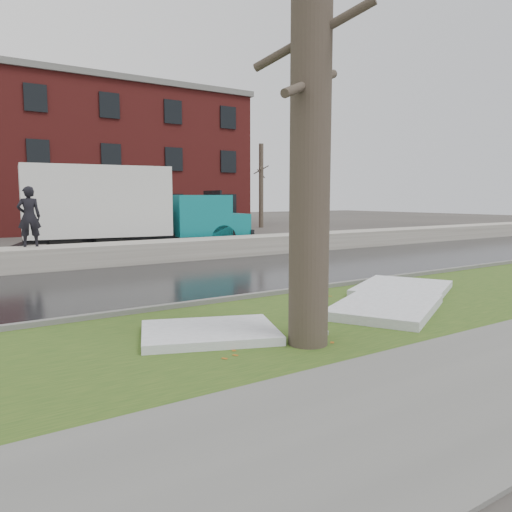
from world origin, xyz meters
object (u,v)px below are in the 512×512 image
tree (311,89)px  worker (29,217)px  box_truck (125,208)px  fire_hydrant (319,309)px

tree → worker: tree is taller
box_truck → tree: bearing=-90.6°
tree → worker: 12.03m
worker → fire_hydrant: bearing=108.9°
fire_hydrant → worker: bearing=84.3°
fire_hydrant → box_truck: box_truck is taller
fire_hydrant → tree: bearing=-165.8°
box_truck → fire_hydrant: bearing=-88.8°
tree → box_truck: 14.86m
box_truck → worker: size_ratio=5.58×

